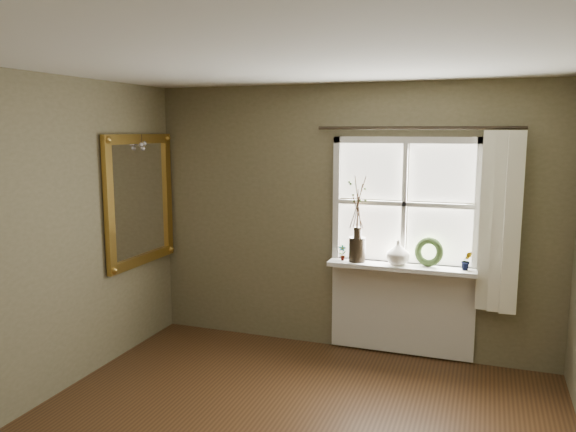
% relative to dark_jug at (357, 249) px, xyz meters
% --- Properties ---
extents(ceiling, '(4.50, 4.50, 0.00)m').
position_rel_dark_jug_xyz_m(ceiling, '(-0.13, -2.12, 1.56)').
color(ceiling, silver).
rests_on(ceiling, ground).
extents(wall_back, '(4.00, 0.10, 2.60)m').
position_rel_dark_jug_xyz_m(wall_back, '(-0.13, 0.18, 0.26)').
color(wall_back, brown).
rests_on(wall_back, ground).
extents(window_frame, '(1.36, 0.06, 1.24)m').
position_rel_dark_jug_xyz_m(window_frame, '(0.42, 0.11, 0.44)').
color(window_frame, silver).
rests_on(window_frame, wall_back).
extents(window_sill, '(1.36, 0.26, 0.04)m').
position_rel_dark_jug_xyz_m(window_sill, '(0.42, 0.00, -0.14)').
color(window_sill, silver).
rests_on(window_sill, wall_back).
extents(window_apron, '(1.36, 0.04, 0.88)m').
position_rel_dark_jug_xyz_m(window_apron, '(0.42, 0.11, -0.58)').
color(window_apron, silver).
rests_on(window_apron, ground).
extents(dark_jug, '(0.17, 0.17, 0.23)m').
position_rel_dark_jug_xyz_m(dark_jug, '(0.00, 0.00, 0.00)').
color(dark_jug, black).
rests_on(dark_jug, window_sill).
extents(cream_vase, '(0.22, 0.22, 0.23)m').
position_rel_dark_jug_xyz_m(cream_vase, '(0.39, 0.00, -0.00)').
color(cream_vase, beige).
rests_on(cream_vase, window_sill).
extents(wreath, '(0.30, 0.19, 0.28)m').
position_rel_dark_jug_xyz_m(wreath, '(0.66, 0.04, -0.01)').
color(wreath, '#344A21').
rests_on(wreath, window_sill).
extents(potted_plant_left, '(0.09, 0.08, 0.15)m').
position_rel_dark_jug_xyz_m(potted_plant_left, '(-0.14, 0.00, -0.04)').
color(potted_plant_left, '#344A21').
rests_on(potted_plant_left, window_sill).
extents(potted_plant_right, '(0.11, 0.10, 0.17)m').
position_rel_dark_jug_xyz_m(potted_plant_right, '(1.00, 0.00, -0.03)').
color(potted_plant_right, '#344A21').
rests_on(potted_plant_right, window_sill).
extents(curtain, '(0.36, 0.12, 1.59)m').
position_rel_dark_jug_xyz_m(curtain, '(1.26, 0.01, 0.33)').
color(curtain, '#EDE9CE').
rests_on(curtain, wall_back).
extents(curtain_rod, '(1.84, 0.03, 0.03)m').
position_rel_dark_jug_xyz_m(curtain_rod, '(0.52, 0.05, 1.14)').
color(curtain_rod, black).
rests_on(curtain_rod, wall_back).
extents(gilt_mirror, '(0.10, 1.08, 1.29)m').
position_rel_dark_jug_xyz_m(gilt_mirror, '(-2.10, -0.44, 0.44)').
color(gilt_mirror, white).
rests_on(gilt_mirror, wall_left).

